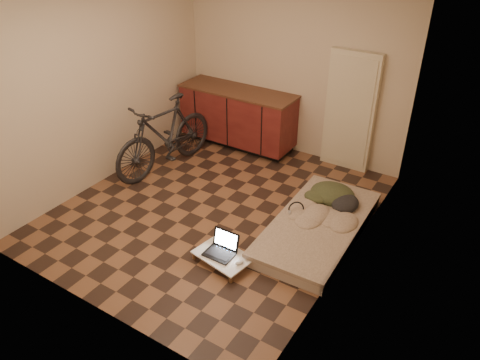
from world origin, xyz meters
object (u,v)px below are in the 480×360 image
Objects in this scene: futon at (318,227)px; bicycle at (164,132)px; laptop at (222,248)px; lap_desk at (223,256)px.

bicycle is at bearing 172.64° from futon.
futon is at bearing 1.57° from bicycle.
laptop is at bearing -27.15° from bicycle.
bicycle is at bearing 155.09° from lap_desk.
lap_desk is at bearing -123.40° from futon.
bicycle reaches higher than futon.
laptop reaches higher than lap_desk.
lap_desk is 0.08m from laptop.
bicycle is 0.92× the size of futon.
laptop is (-0.04, 0.04, 0.06)m from lap_desk.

